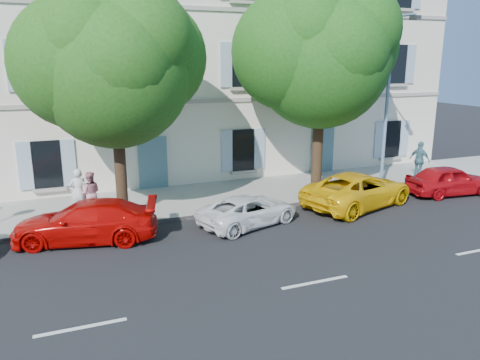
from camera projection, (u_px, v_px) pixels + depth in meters
name	position (u px, v px, depth m)	size (l,w,h in m)	color
ground	(256.00, 233.00, 16.19)	(90.00, 90.00, 0.00)	black
sidewalk	(215.00, 197.00, 20.18)	(36.00, 4.50, 0.15)	#A09E96
kerb	(233.00, 212.00, 18.22)	(36.00, 0.16, 0.16)	#9E998E
building	(178.00, 56.00, 23.89)	(28.00, 7.00, 12.00)	silver
car_red_coupe	(86.00, 222.00, 15.32)	(1.89, 4.64, 1.35)	#BB0705
car_white_coupe	(249.00, 210.00, 16.89)	(1.78, 3.86, 1.07)	white
car_yellow_supercar	(358.00, 190.00, 18.99)	(2.34, 5.07, 1.41)	yellow
car_red_hatchback	(450.00, 180.00, 20.65)	(1.57, 3.89, 1.33)	#B20A11
tree_left	(114.00, 72.00, 15.96)	(5.29, 5.29, 8.19)	#3A2819
tree_right	(321.00, 60.00, 19.40)	(5.73, 5.73, 8.83)	#3A2819
street_lamp	(390.00, 94.00, 20.14)	(0.24, 1.58, 7.46)	#7293BF
pedestrian_a	(79.00, 192.00, 17.41)	(0.65, 0.43, 1.78)	silver
pedestrian_b	(90.00, 193.00, 17.54)	(0.80, 0.62, 1.64)	#CA8191
pedestrian_c	(420.00, 160.00, 22.89)	(1.07, 0.45, 1.83)	teal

